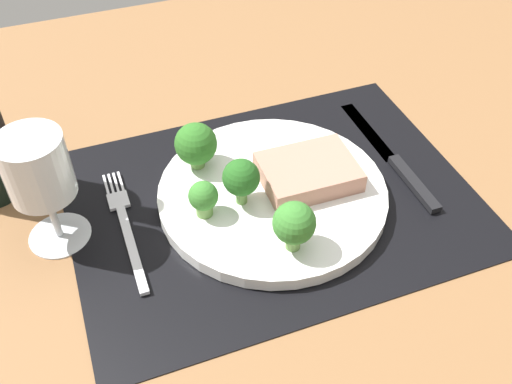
% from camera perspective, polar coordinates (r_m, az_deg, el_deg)
% --- Properties ---
extents(ground_plane, '(1.40, 1.10, 0.03)m').
position_cam_1_polar(ground_plane, '(0.70, 1.58, -1.68)').
color(ground_plane, brown).
extents(placemat, '(0.47, 0.35, 0.00)m').
position_cam_1_polar(placemat, '(0.69, 1.61, -0.73)').
color(placemat, black).
rests_on(placemat, ground_plane).
extents(plate, '(0.27, 0.27, 0.02)m').
position_cam_1_polar(plate, '(0.69, 1.62, -0.17)').
color(plate, white).
rests_on(plate, placemat).
extents(steak, '(0.11, 0.09, 0.02)m').
position_cam_1_polar(steak, '(0.68, 5.23, 1.88)').
color(steak, tan).
rests_on(steak, plate).
extents(broccoli_near_fork, '(0.05, 0.05, 0.06)m').
position_cam_1_polar(broccoli_near_fork, '(0.59, 3.78, -3.14)').
color(broccoli_near_fork, '#6B994C').
rests_on(broccoli_near_fork, plate).
extents(broccoli_back_left, '(0.05, 0.05, 0.06)m').
position_cam_1_polar(broccoli_back_left, '(0.69, -5.93, 4.69)').
color(broccoli_back_left, '#6B994C').
rests_on(broccoli_back_left, plate).
extents(broccoli_front_edge, '(0.03, 0.03, 0.04)m').
position_cam_1_polar(broccoli_front_edge, '(0.64, -5.20, -0.53)').
color(broccoli_front_edge, '#6B994C').
rests_on(broccoli_front_edge, plate).
extents(broccoli_center, '(0.04, 0.04, 0.06)m').
position_cam_1_polar(broccoli_center, '(0.64, -1.47, 1.37)').
color(broccoli_center, '#6B994C').
rests_on(broccoli_center, plate).
extents(fork, '(0.02, 0.19, 0.01)m').
position_cam_1_polar(fork, '(0.67, -12.70, -3.30)').
color(fork, silver).
rests_on(fork, placemat).
extents(knife, '(0.02, 0.23, 0.01)m').
position_cam_1_polar(knife, '(0.76, 13.53, 2.98)').
color(knife, black).
rests_on(knife, placemat).
extents(wine_glass, '(0.07, 0.07, 0.14)m').
position_cam_1_polar(wine_glass, '(0.63, -20.61, 1.69)').
color(wine_glass, silver).
rests_on(wine_glass, ground_plane).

